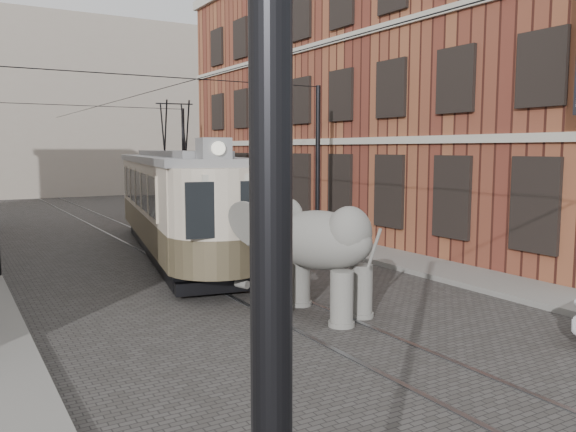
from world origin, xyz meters
TOP-DOWN VIEW (x-y plane):
  - ground at (0.00, 0.00)m, footprint 120.00×120.00m
  - tram_rails at (0.00, 0.00)m, footprint 1.54×80.00m
  - sidewalk_right at (6.00, 0.00)m, footprint 2.00×60.00m
  - brick_building at (11.00, 9.00)m, footprint 8.00×26.00m
  - distant_block at (0.00, 40.00)m, footprint 28.00×10.00m
  - catenary at (-0.20, 5.00)m, footprint 11.00×30.20m
  - tram at (0.27, 7.56)m, footprint 5.13×13.64m
  - elephant at (0.32, -1.50)m, footprint 3.83×4.85m

SIDE VIEW (x-z plane):
  - ground at x=0.00m, z-range 0.00..0.00m
  - tram_rails at x=0.00m, z-range 0.00..0.02m
  - sidewalk_right at x=6.00m, z-range 0.00..0.15m
  - elephant at x=0.32m, z-range 0.00..2.61m
  - tram at x=0.27m, z-range 0.00..5.30m
  - catenary at x=-0.20m, z-range 0.00..6.00m
  - brick_building at x=11.00m, z-range 0.00..12.00m
  - distant_block at x=0.00m, z-range 0.00..14.00m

